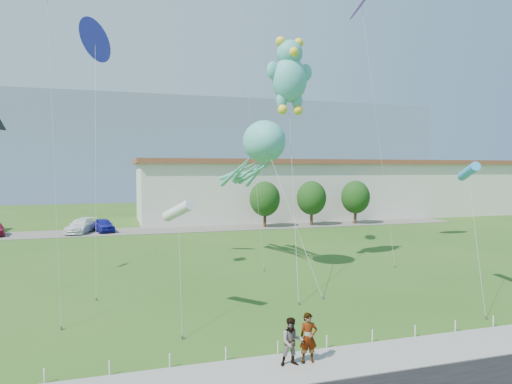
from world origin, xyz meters
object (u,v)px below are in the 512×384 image
(octopus_kite, at_px, (258,155))
(teddy_bear_kite, at_px, (290,74))
(pedestrian_right, at_px, (292,342))
(pedestrian_left, at_px, (308,338))
(parked_car_blue, at_px, (103,225))
(parked_car_white, at_px, (81,226))
(warehouse, at_px, (346,188))

(octopus_kite, distance_m, teddy_bear_kite, 6.02)
(octopus_kite, bearing_deg, pedestrian_right, -102.89)
(pedestrian_left, xyz_separation_m, parked_car_blue, (-7.88, 37.79, -0.19))
(pedestrian_right, distance_m, octopus_kite, 17.43)
(parked_car_white, xyz_separation_m, octopus_kite, (13.10, -22.17, 7.10))
(pedestrian_left, distance_m, teddy_bear_kite, 20.36)
(pedestrian_left, distance_m, parked_car_white, 39.01)
(pedestrian_left, distance_m, octopus_kite, 17.21)
(warehouse, distance_m, parked_car_white, 37.69)
(parked_car_white, relative_size, teddy_bear_kite, 0.32)
(pedestrian_right, bearing_deg, pedestrian_left, 15.67)
(parked_car_blue, distance_m, teddy_bear_kite, 28.97)
(parked_car_white, bearing_deg, parked_car_blue, 20.75)
(parked_car_white, relative_size, parked_car_blue, 1.19)
(pedestrian_right, xyz_separation_m, octopus_kite, (3.57, 15.58, 6.96))
(parked_car_white, distance_m, teddy_bear_kite, 29.98)
(parked_car_blue, height_order, octopus_kite, octopus_kite)
(parked_car_white, relative_size, octopus_kite, 0.36)
(parked_car_blue, relative_size, octopus_kite, 0.30)
(parked_car_white, distance_m, octopus_kite, 26.71)
(warehouse, height_order, octopus_kite, octopus_kite)
(pedestrian_left, bearing_deg, parked_car_blue, 110.10)
(warehouse, xyz_separation_m, parked_car_blue, (-34.17, -8.70, -3.34))
(pedestrian_left, height_order, parked_car_blue, pedestrian_left)
(parked_car_blue, bearing_deg, octopus_kite, -79.73)
(warehouse, xyz_separation_m, octopus_kite, (-23.38, -31.00, 3.77))
(pedestrian_right, distance_m, parked_car_white, 38.93)
(pedestrian_right, xyz_separation_m, parked_car_white, (-9.54, 37.74, -0.14))
(warehouse, relative_size, teddy_bear_kite, 3.82)
(warehouse, height_order, teddy_bear_kite, teddy_bear_kite)
(warehouse, height_order, pedestrian_left, warehouse)
(parked_car_blue, xyz_separation_m, octopus_kite, (10.79, -22.30, 7.11))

